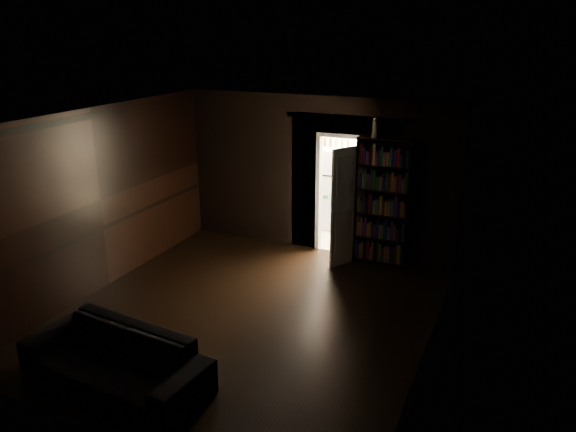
# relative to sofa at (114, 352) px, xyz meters

# --- Properties ---
(ground) EXTENTS (5.50, 5.50, 0.00)m
(ground) POSITION_rel_sofa_xyz_m (0.60, 2.10, -0.43)
(ground) COLOR black
(ground) RESTS_ON ground
(room_walls) EXTENTS (5.02, 5.61, 2.84)m
(room_walls) POSITION_rel_sofa_xyz_m (0.59, 3.17, 1.25)
(room_walls) COLOR black
(room_walls) RESTS_ON ground
(kitchen_alcove) EXTENTS (2.20, 1.80, 2.60)m
(kitchen_alcove) POSITION_rel_sofa_xyz_m (1.10, 5.97, 0.78)
(kitchen_alcove) COLOR beige
(kitchen_alcove) RESTS_ON ground
(sofa) EXTENTS (2.33, 1.21, 0.86)m
(sofa) POSITION_rel_sofa_xyz_m (0.00, 0.00, 0.00)
(sofa) COLOR black
(sofa) RESTS_ON ground
(bookshelf) EXTENTS (0.96, 0.60, 2.20)m
(bookshelf) POSITION_rel_sofa_xyz_m (1.85, 4.65, 0.67)
(bookshelf) COLOR black
(bookshelf) RESTS_ON ground
(refrigerator) EXTENTS (0.78, 0.72, 1.65)m
(refrigerator) POSITION_rel_sofa_xyz_m (0.60, 6.13, 0.39)
(refrigerator) COLOR white
(refrigerator) RESTS_ON ground
(door) EXTENTS (0.48, 0.75, 2.05)m
(door) POSITION_rel_sofa_xyz_m (1.35, 4.47, 0.59)
(door) COLOR silver
(door) RESTS_ON ground
(figurine) EXTENTS (0.11, 0.11, 0.32)m
(figurine) POSITION_rel_sofa_xyz_m (1.67, 4.58, 1.93)
(figurine) COLOR silver
(figurine) RESTS_ON bookshelf
(bottles) EXTENTS (0.58, 0.21, 0.23)m
(bottles) POSITION_rel_sofa_xyz_m (0.51, 6.13, 1.34)
(bottles) COLOR black
(bottles) RESTS_ON refrigerator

